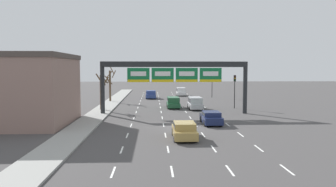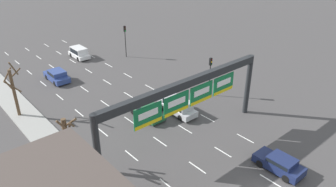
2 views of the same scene
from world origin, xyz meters
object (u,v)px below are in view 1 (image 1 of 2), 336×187
tree_bare_closest (102,90)px  car_navy (211,117)px  traffic_light_mid_block (212,80)px  sign_gantry (175,73)px  suv_silver (195,102)px  suv_white (181,91)px  suv_green (173,102)px  tree_bare_second (110,83)px  traffic_light_near_gantry (235,85)px  car_gold (184,130)px  car_blue (151,94)px

tree_bare_closest → car_navy: bearing=-41.8°
car_navy → traffic_light_mid_block: bearing=79.6°
sign_gantry → suv_silver: size_ratio=3.97×
sign_gantry → suv_white: sign_gantry is taller
suv_white → tree_bare_closest: 26.98m
suv_silver → traffic_light_mid_block: size_ratio=0.95×
suv_green → tree_bare_second: tree_bare_second is taller
traffic_light_near_gantry → tree_bare_closest: size_ratio=0.97×
car_navy → suv_silver: (-0.04, 12.61, 0.22)m
car_gold → tree_bare_second: bearing=108.3°
car_blue → suv_white: bearing=43.6°
car_gold → tree_bare_closest: size_ratio=0.87×
tree_bare_closest → sign_gantry: bearing=-21.2°
car_gold → traffic_light_near_gantry: 22.29m
car_blue → tree_bare_closest: tree_bare_closest is taller
sign_gantry → tree_bare_second: bearing=123.2°
traffic_light_near_gantry → tree_bare_second: 21.60m
suv_white → suv_green: bearing=-97.9°
suv_white → traffic_light_near_gantry: bearing=-74.9°
tree_bare_second → traffic_light_mid_block: bearing=21.8°
suv_green → tree_bare_second: size_ratio=0.71×
sign_gantry → car_gold: sign_gantry is taller
car_navy → tree_bare_closest: bearing=138.2°
car_gold → traffic_light_mid_block: size_ratio=0.87×
tree_bare_closest → tree_bare_second: bearing=91.8°
traffic_light_near_gantry → tree_bare_closest: bearing=-174.9°
suv_white → tree_bare_second: (-13.25, -11.99, 2.29)m
suv_white → suv_green: suv_white is taller
suv_silver → car_navy: bearing=-89.8°
car_gold → tree_bare_second: 31.79m
sign_gantry → traffic_light_mid_block: 24.76m
suv_white → car_gold: (-3.30, -42.08, -0.20)m
traffic_light_near_gantry → tree_bare_closest: 18.87m
sign_gantry → suv_silver: bearing=55.6°
car_blue → suv_green: size_ratio=0.98×
sign_gantry → traffic_light_near_gantry: (9.06, 5.45, -1.82)m
suv_silver → tree_bare_second: (-13.34, 10.68, 2.29)m
car_navy → suv_white: suv_white is taller
suv_white → tree_bare_second: tree_bare_second is taller
car_gold → suv_green: 21.04m
suv_green → traffic_light_mid_block: traffic_light_mid_block is taller
traffic_light_near_gantry → sign_gantry: bearing=-149.0°
car_navy → suv_green: 14.57m
traffic_light_mid_block → tree_bare_closest: (-18.68, -19.25, -0.67)m
car_navy → suv_silver: bearing=90.2°
car_navy → car_blue: size_ratio=0.93×
sign_gantry → car_blue: bearing=98.3°
sign_gantry → traffic_light_mid_block: (8.96, 23.01, -1.72)m
car_gold → traffic_light_near_gantry: bearing=65.4°
suv_silver → traffic_light_near_gantry: 6.36m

